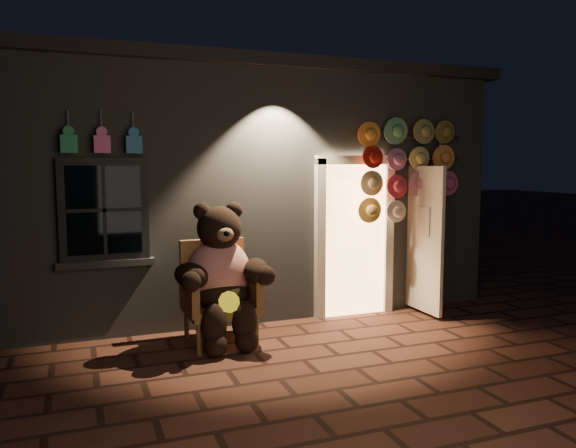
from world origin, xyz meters
TOP-DOWN VIEW (x-y plane):
  - ground at (0.00, 0.00)m, footprint 60.00×60.00m
  - shop_building at (0.00, 3.99)m, footprint 7.30×5.95m
  - wicker_armchair at (-0.69, 0.96)m, footprint 0.84×0.76m
  - teddy_bear at (-0.69, 0.81)m, footprint 1.20×0.94m
  - hat_rack at (2.05, 1.28)m, footprint 1.62×0.22m

SIDE VIEW (x-z plane):
  - ground at x=0.00m, z-range 0.00..0.00m
  - wicker_armchair at x=-0.69m, z-range 0.00..1.18m
  - teddy_bear at x=-0.69m, z-range -0.01..1.64m
  - shop_building at x=0.00m, z-range -0.02..3.49m
  - hat_rack at x=2.05m, z-range 0.70..3.36m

